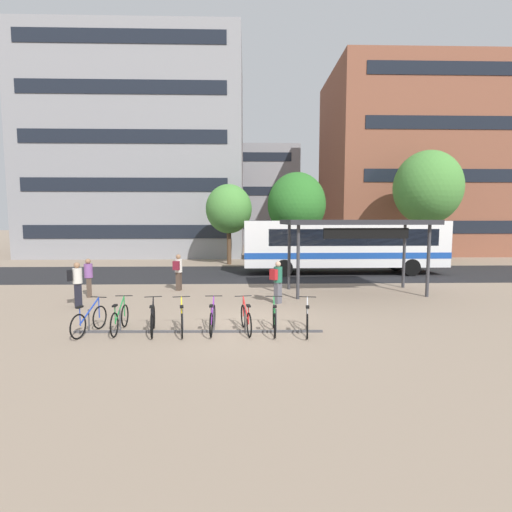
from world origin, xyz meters
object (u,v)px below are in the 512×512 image
(parked_bicycle_silver_7, at_px, (307,320))
(street_tree_1, at_px, (229,209))
(parked_bicycle_blue_0, at_px, (89,321))
(transit_shelter, at_px, (356,225))
(street_tree_0, at_px, (428,188))
(parked_bicycle_red_5, at_px, (246,319))
(parked_bicycle_purple_4, at_px, (213,319))
(street_tree_2, at_px, (297,205))
(parked_bicycle_yellow_3, at_px, (182,320))
(parked_bicycle_green_6, at_px, (274,320))
(parked_bicycle_green_1, at_px, (120,319))
(city_bus, at_px, (342,244))
(commuter_black_pack_2, at_px, (76,281))
(commuter_red_pack_0, at_px, (277,279))
(parked_bicycle_black_2, at_px, (153,320))
(commuter_maroon_pack_1, at_px, (178,270))
(commuter_grey_pack_3, at_px, (89,275))

(parked_bicycle_silver_7, xyz_separation_m, street_tree_1, (-3.01, 16.93, 3.63))
(parked_bicycle_blue_0, relative_size, transit_shelter, 0.26)
(street_tree_0, bearing_deg, parked_bicycle_red_5, -127.92)
(parked_bicycle_purple_4, height_order, street_tree_2, street_tree_2)
(parked_bicycle_yellow_3, bearing_deg, street_tree_0, -51.44)
(parked_bicycle_blue_0, xyz_separation_m, parked_bicycle_purple_4, (3.56, 0.06, 0.00))
(parked_bicycle_purple_4, bearing_deg, parked_bicycle_green_6, -93.56)
(parked_bicycle_green_1, distance_m, parked_bicycle_silver_7, 5.51)
(parked_bicycle_green_6, distance_m, street_tree_1, 17.34)
(city_bus, xyz_separation_m, transit_shelter, (-0.95, -6.11, 1.29))
(parked_bicycle_purple_4, relative_size, parked_bicycle_silver_7, 1.01)
(parked_bicycle_yellow_3, bearing_deg, parked_bicycle_green_1, 74.73)
(commuter_black_pack_2, bearing_deg, city_bus, 9.57)
(commuter_red_pack_0, bearing_deg, parked_bicycle_red_5, -152.99)
(commuter_red_pack_0, distance_m, street_tree_2, 13.71)
(parked_bicycle_red_5, bearing_deg, street_tree_2, -22.27)
(parked_bicycle_blue_0, xyz_separation_m, commuter_red_pack_0, (5.77, 3.78, 0.58))
(parked_bicycle_green_1, relative_size, street_tree_1, 0.30)
(commuter_red_pack_0, height_order, street_tree_1, street_tree_1)
(parked_bicycle_black_2, distance_m, parked_bicycle_green_6, 3.54)
(parked_bicycle_purple_4, relative_size, street_tree_0, 0.21)
(city_bus, relative_size, commuter_red_pack_0, 7.20)
(parked_bicycle_yellow_3, xyz_separation_m, street_tree_1, (0.64, 16.80, 3.63))
(parked_bicycle_black_2, distance_m, street_tree_0, 24.35)
(transit_shelter, bearing_deg, city_bus, 77.91)
(parked_bicycle_yellow_3, xyz_separation_m, commuter_maroon_pack_1, (-1.27, 6.64, 0.59))
(commuter_red_pack_0, relative_size, commuter_black_pack_2, 0.98)
(parked_bicycle_green_6, bearing_deg, transit_shelter, -32.32)
(parked_bicycle_green_1, distance_m, parked_bicycle_red_5, 3.72)
(parked_bicycle_black_2, xyz_separation_m, street_tree_0, (16.22, 17.38, 5.23))
(commuter_red_pack_0, relative_size, commuter_grey_pack_3, 1.01)
(commuter_black_pack_2, bearing_deg, parked_bicycle_green_6, -50.91)
(commuter_black_pack_2, relative_size, commuter_grey_pack_3, 1.03)
(city_bus, xyz_separation_m, parked_bicycle_purple_4, (-6.82, -11.89, -1.39))
(street_tree_1, bearing_deg, parked_bicycle_blue_0, -101.16)
(parked_bicycle_silver_7, bearing_deg, commuter_grey_pack_3, 66.25)
(transit_shelter, bearing_deg, parked_bicycle_purple_4, -138.71)
(parked_bicycle_blue_0, relative_size, commuter_red_pack_0, 1.01)
(parked_bicycle_green_6, height_order, commuter_red_pack_0, commuter_red_pack_0)
(commuter_grey_pack_3, height_order, street_tree_2, street_tree_2)
(parked_bicycle_silver_7, xyz_separation_m, commuter_maroon_pack_1, (-4.92, 6.77, 0.59))
(city_bus, distance_m, parked_bicycle_green_1, 15.25)
(parked_bicycle_purple_4, xyz_separation_m, street_tree_0, (14.49, 17.32, 5.23))
(street_tree_0, height_order, street_tree_1, street_tree_0)
(parked_bicycle_silver_7, distance_m, street_tree_1, 17.57)
(city_bus, distance_m, commuter_red_pack_0, 9.42)
(commuter_maroon_pack_1, xyz_separation_m, street_tree_2, (6.81, 10.22, 3.37))
(parked_bicycle_green_6, bearing_deg, parked_bicycle_blue_0, 91.81)
(parked_bicycle_black_2, bearing_deg, city_bus, -45.98)
(parked_bicycle_black_2, height_order, parked_bicycle_red_5, same)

